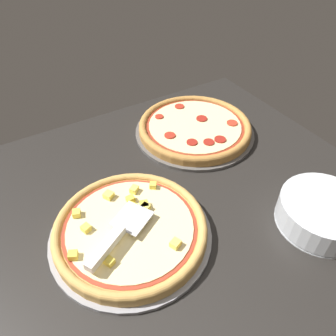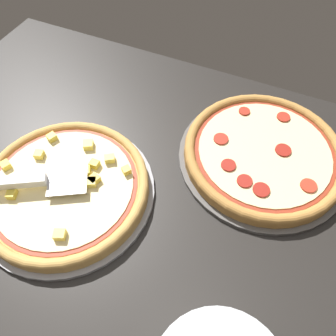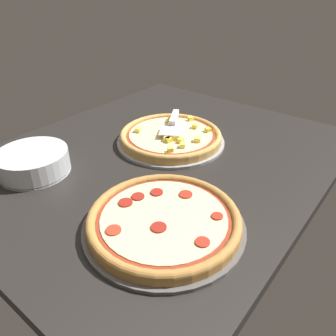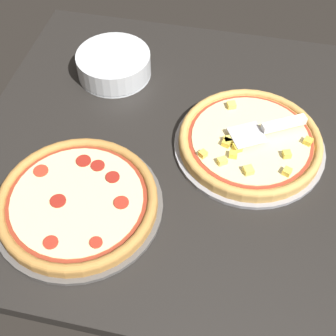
{
  "view_description": "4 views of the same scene",
  "coord_description": "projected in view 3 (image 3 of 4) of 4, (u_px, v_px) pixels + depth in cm",
  "views": [
    {
      "loc": [
        -26.33,
        -47.89,
        64.64
      ],
      "look_at": [
        9.01,
        10.84,
        3.0
      ],
      "focal_mm": 35.0,
      "sensor_mm": 36.0,
      "label": 1
    },
    {
      "loc": [
        25.96,
        -27.22,
        62.58
      ],
      "look_at": [
        9.01,
        10.84,
        3.0
      ],
      "focal_mm": 35.0,
      "sensor_mm": 36.0,
      "label": 2
    },
    {
      "loc": [
        74.12,
        62.58,
        53.75
      ],
      "look_at": [
        9.01,
        10.84,
        3.0
      ],
      "focal_mm": 35.0,
      "sensor_mm": 36.0,
      "label": 3
    },
    {
      "loc": [
        -5.77,
        79.08,
        90.93
      ],
      "look_at": [
        9.01,
        10.84,
        3.0
      ],
      "focal_mm": 50.0,
      "sensor_mm": 36.0,
      "label": 4
    }
  ],
  "objects": [
    {
      "name": "pizza_pan_back",
      "position": [
        164.0,
        226.0,
        0.79
      ],
      "size": [
        39.39,
        39.39,
        1.0
      ],
      "primitive_type": "cylinder",
      "color": "#565451",
      "rests_on": "ground_plane"
    },
    {
      "name": "pizza_back",
      "position": [
        164.0,
        219.0,
        0.78
      ],
      "size": [
        37.03,
        37.03,
        3.1
      ],
      "color": "#B77F3D",
      "rests_on": "pizza_pan_back"
    },
    {
      "name": "pizza_pan_front",
      "position": [
        171.0,
        141.0,
        1.18
      ],
      "size": [
        38.56,
        38.56,
        1.0
      ],
      "primitive_type": "cylinder",
      "color": "#939399",
      "rests_on": "ground_plane"
    },
    {
      "name": "ground_plane",
      "position": [
        160.0,
        159.0,
        1.12
      ],
      "size": [
        122.96,
        101.47,
        3.6
      ],
      "primitive_type": "cube",
      "color": "black"
    },
    {
      "name": "pizza_front",
      "position": [
        171.0,
        136.0,
        1.17
      ],
      "size": [
        36.24,
        36.24,
        4.07
      ],
      "color": "tan",
      "rests_on": "pizza_pan_front"
    },
    {
      "name": "serving_spatula",
      "position": [
        173.0,
        120.0,
        1.21
      ],
      "size": [
        19.56,
        14.0,
        2.0
      ],
      "color": "silver",
      "rests_on": "pizza_front"
    },
    {
      "name": "plate_stack",
      "position": [
        33.0,
        162.0,
        0.99
      ],
      "size": [
        21.36,
        21.36,
        7.0
      ],
      "color": "silver",
      "rests_on": "ground_plane"
    }
  ]
}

